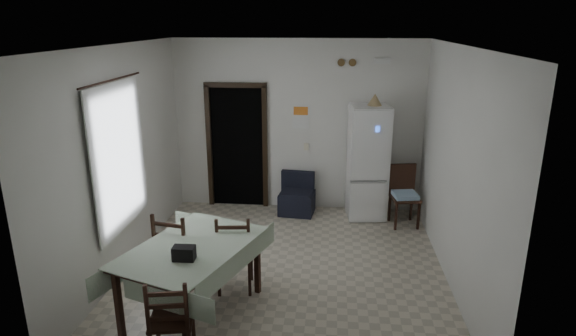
# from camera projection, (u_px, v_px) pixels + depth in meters

# --- Properties ---
(ground) EXTENTS (4.50, 4.50, 0.00)m
(ground) POSITION_uv_depth(u_px,v_px,m) (284.00, 268.00, 6.44)
(ground) COLOR #B7AC95
(ground) RESTS_ON ground
(ceiling) EXTENTS (4.20, 4.50, 0.02)m
(ceiling) POSITION_uv_depth(u_px,v_px,m) (284.00, 45.00, 5.58)
(ceiling) COLOR white
(ceiling) RESTS_ON ground
(wall_back) EXTENTS (4.20, 0.02, 2.90)m
(wall_back) POSITION_uv_depth(u_px,v_px,m) (298.00, 126.00, 8.15)
(wall_back) COLOR silver
(wall_back) RESTS_ON ground
(wall_front) EXTENTS (4.20, 0.02, 2.90)m
(wall_front) POSITION_uv_depth(u_px,v_px,m) (256.00, 245.00, 3.87)
(wall_front) COLOR silver
(wall_front) RESTS_ON ground
(wall_left) EXTENTS (0.02, 4.50, 2.90)m
(wall_left) POSITION_uv_depth(u_px,v_px,m) (123.00, 160.00, 6.20)
(wall_left) COLOR silver
(wall_left) RESTS_ON ground
(wall_right) EXTENTS (0.02, 4.50, 2.90)m
(wall_right) POSITION_uv_depth(u_px,v_px,m) (456.00, 169.00, 5.82)
(wall_right) COLOR silver
(wall_right) RESTS_ON ground
(doorway) EXTENTS (1.06, 0.52, 2.22)m
(doorway) POSITION_uv_depth(u_px,v_px,m) (240.00, 144.00, 8.55)
(doorway) COLOR black
(doorway) RESTS_ON ground
(window_recess) EXTENTS (0.10, 1.20, 1.60)m
(window_recess) POSITION_uv_depth(u_px,v_px,m) (111.00, 157.00, 5.99)
(window_recess) COLOR silver
(window_recess) RESTS_ON ground
(curtain) EXTENTS (0.02, 1.45, 1.85)m
(curtain) POSITION_uv_depth(u_px,v_px,m) (120.00, 157.00, 5.98)
(curtain) COLOR silver
(curtain) RESTS_ON ground
(curtain_rod) EXTENTS (0.02, 1.60, 0.02)m
(curtain_rod) POSITION_uv_depth(u_px,v_px,m) (112.00, 80.00, 5.69)
(curtain_rod) COLOR black
(curtain_rod) RESTS_ON ground
(calendar) EXTENTS (0.28, 0.02, 0.40)m
(calendar) POSITION_uv_depth(u_px,v_px,m) (301.00, 117.00, 8.08)
(calendar) COLOR white
(calendar) RESTS_ON ground
(calendar_image) EXTENTS (0.24, 0.01, 0.14)m
(calendar_image) POSITION_uv_depth(u_px,v_px,m) (301.00, 111.00, 8.05)
(calendar_image) COLOR orange
(calendar_image) RESTS_ON ground
(light_switch) EXTENTS (0.08, 0.02, 0.12)m
(light_switch) POSITION_uv_depth(u_px,v_px,m) (306.00, 147.00, 8.23)
(light_switch) COLOR beige
(light_switch) RESTS_ON ground
(vent_left) EXTENTS (0.12, 0.03, 0.12)m
(vent_left) POSITION_uv_depth(u_px,v_px,m) (341.00, 62.00, 7.76)
(vent_left) COLOR brown
(vent_left) RESTS_ON ground
(vent_right) EXTENTS (0.12, 0.03, 0.12)m
(vent_right) POSITION_uv_depth(u_px,v_px,m) (353.00, 63.00, 7.74)
(vent_right) COLOR brown
(vent_right) RESTS_ON ground
(emergency_light) EXTENTS (0.25, 0.07, 0.09)m
(emergency_light) POSITION_uv_depth(u_px,v_px,m) (382.00, 61.00, 7.66)
(emergency_light) COLOR white
(emergency_light) RESTS_ON ground
(fridge) EXTENTS (0.68, 0.68, 1.88)m
(fridge) POSITION_uv_depth(u_px,v_px,m) (368.00, 162.00, 7.89)
(fridge) COLOR white
(fridge) RESTS_ON ground
(tan_cone) EXTENTS (0.25, 0.25, 0.19)m
(tan_cone) POSITION_uv_depth(u_px,v_px,m) (375.00, 100.00, 7.60)
(tan_cone) COLOR tan
(tan_cone) RESTS_ON fridge
(navy_seat) EXTENTS (0.63, 0.61, 0.69)m
(navy_seat) POSITION_uv_depth(u_px,v_px,m) (297.00, 194.00, 8.17)
(navy_seat) COLOR black
(navy_seat) RESTS_ON ground
(corner_chair) EXTENTS (0.49, 0.49, 0.98)m
(corner_chair) POSITION_uv_depth(u_px,v_px,m) (405.00, 197.00, 7.65)
(corner_chair) COLOR black
(corner_chair) RESTS_ON ground
(dining_table) EXTENTS (1.55, 1.88, 0.84)m
(dining_table) POSITION_uv_depth(u_px,v_px,m) (193.00, 280.00, 5.32)
(dining_table) COLOR #B3C6AA
(dining_table) RESTS_ON ground
(black_bag) EXTENTS (0.23, 0.14, 0.15)m
(black_bag) POSITION_uv_depth(u_px,v_px,m) (184.00, 253.00, 4.88)
(black_bag) COLOR black
(black_bag) RESTS_ON dining_table
(dining_chair_far_left) EXTENTS (0.53, 0.53, 1.05)m
(dining_chair_far_left) POSITION_uv_depth(u_px,v_px,m) (178.00, 251.00, 5.78)
(dining_chair_far_left) COLOR black
(dining_chair_far_left) RESTS_ON ground
(dining_chair_far_right) EXTENTS (0.47, 0.47, 1.00)m
(dining_chair_far_right) POSITION_uv_depth(u_px,v_px,m) (235.00, 251.00, 5.83)
(dining_chair_far_right) COLOR black
(dining_chair_far_right) RESTS_ON ground
(dining_chair_near_head) EXTENTS (0.47, 0.47, 0.95)m
(dining_chair_near_head) POSITION_uv_depth(u_px,v_px,m) (171.00, 319.00, 4.56)
(dining_chair_near_head) COLOR black
(dining_chair_near_head) RESTS_ON ground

